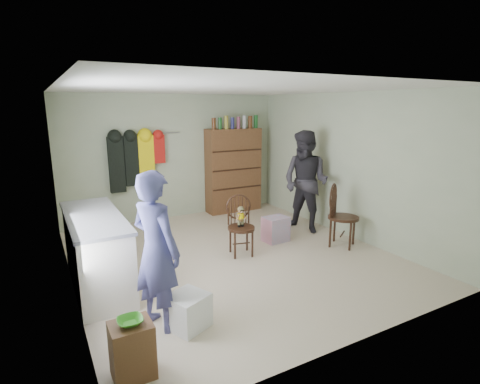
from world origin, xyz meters
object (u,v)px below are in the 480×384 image
chair_front (240,222)px  counter (96,250)px  chair_far (340,213)px  dresser (233,170)px

chair_front → counter: bearing=-165.7°
chair_far → dresser: bearing=66.0°
chair_far → chair_front: bearing=128.9°
chair_far → dresser: 2.81m
counter → chair_front: counter is taller
counter → chair_far: 3.74m
counter → chair_front: (2.12, 0.04, 0.05)m
dresser → chair_front: bearing=-115.6°
counter → chair_front: size_ratio=2.00×
chair_far → counter: bearing=138.7°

